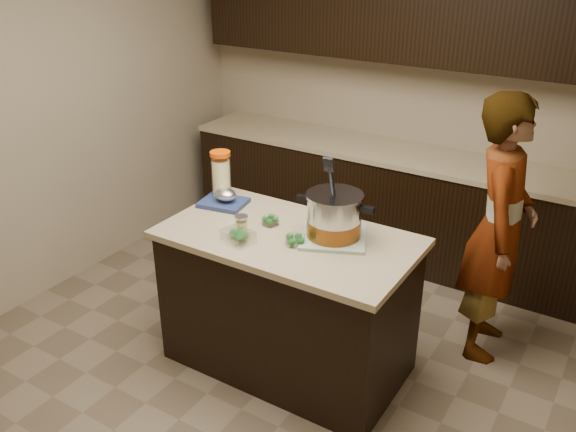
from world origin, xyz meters
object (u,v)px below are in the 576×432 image
at_px(island, 288,301).
at_px(person, 499,229).
at_px(lemonade_pitcher, 221,177).
at_px(stock_pot, 334,218).

distance_m(island, person, 1.35).
relative_size(lemonade_pitcher, person, 0.19).
bearing_deg(stock_pot, lemonade_pitcher, 164.37).
height_order(stock_pot, lemonade_pitcher, stock_pot).
xyz_separation_m(stock_pot, person, (0.74, 0.73, -0.19)).
height_order(island, stock_pot, stock_pot).
bearing_deg(person, lemonade_pitcher, 101.69).
distance_m(island, stock_pot, 0.63).
bearing_deg(stock_pot, island, -164.94).
distance_m(stock_pot, person, 1.06).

